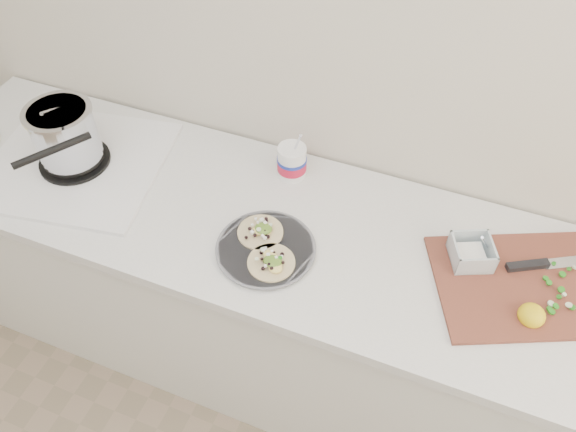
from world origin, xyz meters
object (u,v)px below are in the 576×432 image
at_px(taco_plate, 266,247).
at_px(tub, 292,160).
at_px(stove, 69,145).
at_px(cutboard, 524,278).

bearing_deg(taco_plate, tub, 97.70).
relative_size(stove, tub, 3.00).
height_order(stove, taco_plate, stove).
relative_size(stove, taco_plate, 2.20).
relative_size(stove, cutboard, 1.06).
distance_m(tub, cutboard, 0.77).
bearing_deg(stove, cutboard, -7.18).
xyz_separation_m(stove, cutboard, (1.44, 0.06, -0.07)).
distance_m(stove, tub, 0.73).
xyz_separation_m(stove, tub, (0.69, 0.22, -0.02)).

